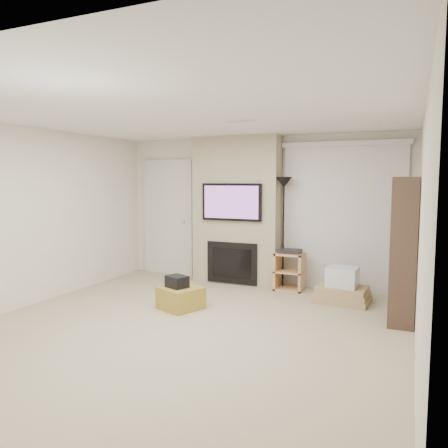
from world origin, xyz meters
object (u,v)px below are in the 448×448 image
at_px(av_stand, 290,269).
at_px(box_stack, 342,289).
at_px(ottoman, 181,298).
at_px(floor_lamp, 284,201).
at_px(bookshelf, 404,250).

xyz_separation_m(av_stand, box_stack, (0.89, -0.40, -0.15)).
bearing_deg(av_stand, ottoman, -124.04).
xyz_separation_m(floor_lamp, av_stand, (0.13, -0.07, -1.08)).
bearing_deg(ottoman, floor_lamp, 60.41).
bearing_deg(box_stack, bookshelf, -34.73).
xyz_separation_m(floor_lamp, bookshelf, (1.84, -1.04, -0.53)).
relative_size(ottoman, floor_lamp, 0.28).
distance_m(floor_lamp, box_stack, 1.67).
xyz_separation_m(ottoman, bookshelf, (2.80, 0.65, 0.75)).
xyz_separation_m(ottoman, box_stack, (1.98, 1.22, 0.04)).
distance_m(av_stand, box_stack, 0.99).
bearing_deg(ottoman, bookshelf, 13.17).
bearing_deg(floor_lamp, av_stand, -27.61).
height_order(av_stand, bookshelf, bookshelf).
relative_size(ottoman, box_stack, 0.62).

